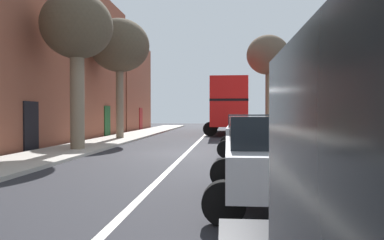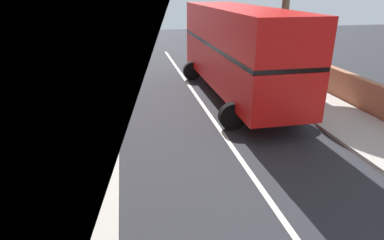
{
  "view_description": "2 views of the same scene",
  "coord_description": "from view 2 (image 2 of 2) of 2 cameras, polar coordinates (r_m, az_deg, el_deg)",
  "views": [
    {
      "loc": [
        1.64,
        -14.33,
        1.61
      ],
      "look_at": [
        -0.34,
        5.96,
        1.22
      ],
      "focal_mm": 34.02,
      "sensor_mm": 36.0,
      "label": 1
    },
    {
      "loc": [
        -3.2,
        0.2,
        4.86
      ],
      "look_at": [
        -1.61,
        8.14,
        1.62
      ],
      "focal_mm": 31.25,
      "sensor_mm": 36.0,
      "label": 2
    }
  ],
  "objects": [
    {
      "name": "double_decker_bus",
      "position": [
        15.38,
        7.6,
        12.24
      ],
      "size": [
        3.61,
        10.55,
        4.06
      ],
      "color": "red",
      "rests_on": "ground"
    }
  ]
}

